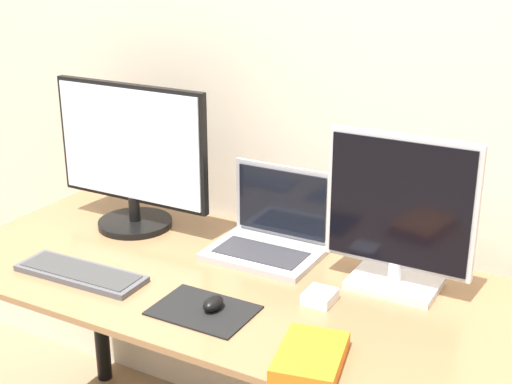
% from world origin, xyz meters
% --- Properties ---
extents(wall_back, '(7.00, 0.05, 2.50)m').
position_xyz_m(wall_back, '(0.00, 0.80, 1.25)').
color(wall_back, beige).
rests_on(wall_back, ground_plane).
extents(desk, '(1.74, 0.74, 0.76)m').
position_xyz_m(desk, '(0.00, 0.37, 0.64)').
color(desk, olive).
rests_on(desk, ground_plane).
extents(monitor_left, '(0.54, 0.23, 0.46)m').
position_xyz_m(monitor_left, '(-0.49, 0.53, 0.99)').
color(monitor_left, black).
rests_on(monitor_left, desk).
extents(monitor_right, '(0.39, 0.16, 0.41)m').
position_xyz_m(monitor_right, '(0.36, 0.53, 0.96)').
color(monitor_right, silver).
rests_on(monitor_right, desk).
extents(laptop, '(0.31, 0.24, 0.24)m').
position_xyz_m(laptop, '(-0.03, 0.58, 0.82)').
color(laptop, '#ADADB2').
rests_on(laptop, desk).
extents(keyboard, '(0.38, 0.13, 0.02)m').
position_xyz_m(keyboard, '(-0.40, 0.18, 0.77)').
color(keyboard, '#4C4C51').
rests_on(keyboard, desk).
extents(mousepad, '(0.25, 0.18, 0.00)m').
position_xyz_m(mousepad, '(-0.01, 0.18, 0.77)').
color(mousepad, black).
rests_on(mousepad, desk).
extents(mouse, '(0.04, 0.07, 0.03)m').
position_xyz_m(mouse, '(0.02, 0.19, 0.78)').
color(mouse, black).
rests_on(mouse, mousepad).
extents(book, '(0.18, 0.22, 0.03)m').
position_xyz_m(book, '(0.32, 0.10, 0.78)').
color(book, orange).
rests_on(book, desk).
extents(power_brick, '(0.07, 0.08, 0.03)m').
position_xyz_m(power_brick, '(0.23, 0.36, 0.78)').
color(power_brick, white).
rests_on(power_brick, desk).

